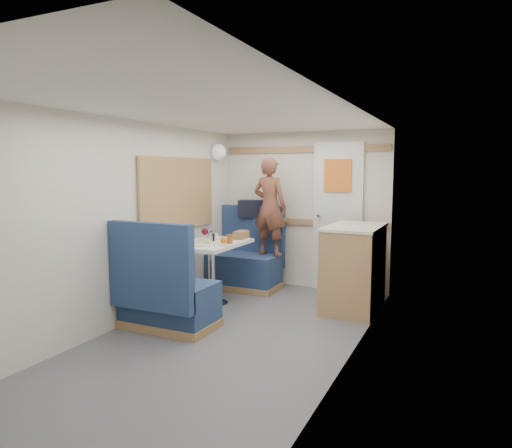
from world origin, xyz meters
The scene contains 28 objects.
floor centered at (0.00, 0.00, 0.00)m, with size 4.50×4.50×0.00m, color #515156.
ceiling centered at (0.00, 0.00, 2.00)m, with size 4.50×4.50×0.00m, color silver.
wall_back centered at (0.00, 2.25, 1.00)m, with size 2.20×0.02×2.00m, color silver.
wall_left centered at (-1.10, 0.00, 1.00)m, with size 0.02×4.50×2.00m, color silver.
wall_right centered at (1.10, 0.00, 1.00)m, with size 0.02×4.50×2.00m, color silver.
oak_trim_low centered at (0.00, 2.23, 0.85)m, with size 2.15×0.02×0.08m, color olive.
oak_trim_high centered at (0.00, 2.23, 1.78)m, with size 2.15×0.02×0.08m, color olive.
side_window centered at (-1.08, 1.00, 1.25)m, with size 0.04×1.30×0.72m, color #999F87.
rear_door centered at (0.45, 2.22, 0.97)m, with size 0.62×0.12×1.86m.
dinette_table centered at (-0.65, 1.00, 0.57)m, with size 0.62×0.92×0.72m.
bench_far centered at (-0.65, 1.86, 0.30)m, with size 0.90×0.59×1.05m.
bench_near centered at (-0.65, 0.14, 0.30)m, with size 0.90×0.59×1.05m.
ledge centered at (-0.65, 2.12, 0.88)m, with size 0.90×0.14×0.04m, color olive.
dome_light centered at (-1.04, 1.85, 1.75)m, with size 0.20×0.20×0.20m, color white.
galley_counter centered at (0.82, 1.55, 0.47)m, with size 0.57×0.92×0.92m.
person centered at (-0.33, 1.89, 1.06)m, with size 0.45×0.29×1.23m, color brown.
duffel_bag centered at (-0.62, 2.12, 1.01)m, with size 0.46×0.22×0.22m, color black.
tray centered at (-0.62, 0.80, 0.73)m, with size 0.24×0.31×0.02m, color white.
orange_fruit centered at (-0.43, 0.87, 0.77)m, with size 0.07×0.07×0.07m, color orange.
cheese_block centered at (-0.60, 0.83, 0.75)m, with size 0.09×0.06×0.03m, color #F1D78B.
wine_glass centered at (-0.67, 0.89, 0.84)m, with size 0.08×0.08×0.17m.
tumbler_left centered at (-0.88, 0.62, 0.78)m, with size 0.07×0.07×0.11m, color white.
tumbler_mid centered at (-0.72, 1.15, 0.77)m, with size 0.07×0.07×0.11m, color white.
tumbler_right centered at (-0.67, 0.99, 0.77)m, with size 0.07×0.07×0.11m, color white.
beer_glass centered at (-0.43, 1.00, 0.77)m, with size 0.06×0.06×0.10m, color #924D15.
pepper_grinder centered at (-0.66, 1.04, 0.77)m, with size 0.03×0.03×0.09m, color black.
salt_grinder centered at (-0.65, 1.12, 0.76)m, with size 0.03×0.03×0.08m, color white.
bread_loaf centered at (-0.47, 1.37, 0.77)m, with size 0.12×0.22×0.09m, color olive.
Camera 1 is at (1.91, -3.33, 1.51)m, focal length 32.00 mm.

